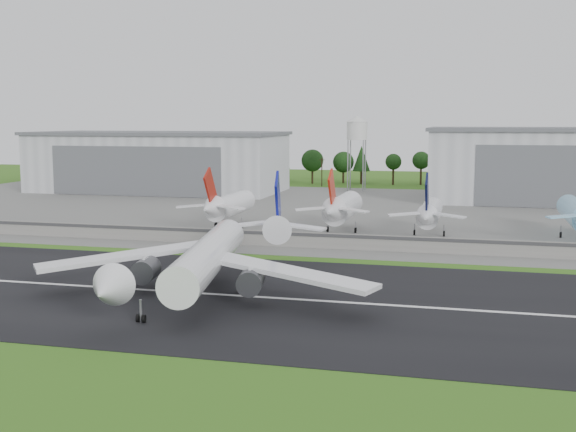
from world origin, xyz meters
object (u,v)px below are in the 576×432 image
(parked_jet_red_a, at_px, (227,205))
(parked_jet_red_b, at_px, (341,208))
(main_airliner, at_px, (207,265))
(parked_jet_navy, at_px, (429,213))

(parked_jet_red_a, height_order, parked_jet_red_b, parked_jet_red_b)
(main_airliner, bearing_deg, parked_jet_red_a, -83.86)
(main_airliner, relative_size, parked_jet_navy, 1.89)
(parked_jet_red_a, bearing_deg, main_airliner, -73.51)
(parked_jet_red_b, distance_m, parked_jet_navy, 21.35)
(parked_jet_red_a, bearing_deg, parked_jet_navy, -0.07)
(main_airliner, height_order, parked_jet_red_b, main_airliner)
(parked_jet_navy, bearing_deg, parked_jet_red_b, 179.77)
(main_airliner, distance_m, parked_jet_red_b, 67.72)
(parked_jet_red_b, height_order, parked_jet_navy, parked_jet_red_b)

